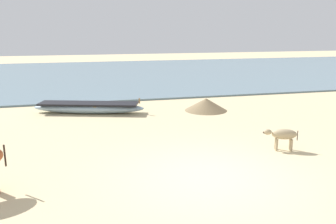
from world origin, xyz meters
The scene contains 5 objects.
ground centered at (0.00, 0.00, 0.00)m, with size 80.00×80.00×0.00m, color #CCB789.
sea_water centered at (0.00, 18.81, 0.04)m, with size 60.00×20.00×0.08m, color slate.
fishing_boat_0 centered at (-2.32, 6.95, 0.22)m, with size 4.34×2.08×0.60m.
calf_near_dun centered at (2.53, 1.22, 0.42)m, with size 0.89×0.48×0.59m.
debris_pile_0 centered at (2.23, 6.24, 0.25)m, with size 1.69×1.69×0.49m, color #7A6647.
Camera 1 is at (-2.69, -6.80, 3.16)m, focal length 38.05 mm.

